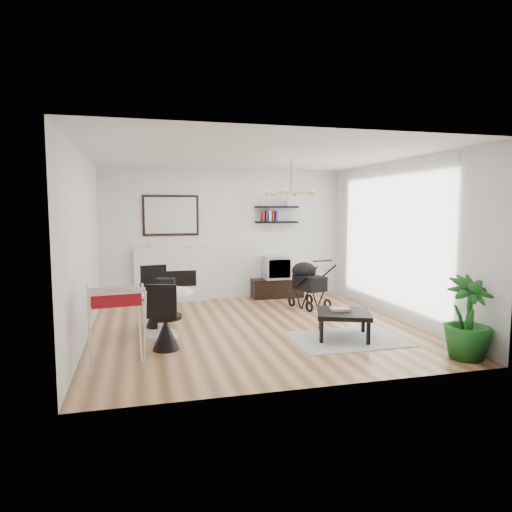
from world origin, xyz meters
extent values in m
plane|color=brown|center=(0.00, 0.00, 0.00)|extent=(5.00, 5.00, 0.00)
plane|color=white|center=(0.00, 0.00, 2.70)|extent=(5.00, 5.00, 0.00)
plane|color=white|center=(0.00, 2.50, 1.35)|extent=(5.00, 0.00, 5.00)
plane|color=white|center=(-2.50, 0.00, 1.35)|extent=(0.00, 5.00, 5.00)
plane|color=white|center=(2.50, 0.00, 1.35)|extent=(0.00, 5.00, 5.00)
cube|color=white|center=(2.40, 0.20, 1.35)|extent=(0.04, 3.60, 2.60)
cube|color=white|center=(-1.10, 2.42, 0.55)|extent=(1.50, 0.15, 1.10)
cube|color=black|center=(-1.10, 2.36, 0.48)|extent=(0.95, 0.06, 0.32)
cube|color=black|center=(-1.10, 2.48, 1.75)|extent=(1.12, 0.03, 0.82)
cube|color=white|center=(-1.10, 2.46, 1.75)|extent=(1.02, 0.01, 0.72)
cube|color=black|center=(1.09, 2.37, 1.60)|extent=(0.90, 0.25, 0.04)
cube|color=black|center=(1.09, 2.37, 1.92)|extent=(0.90, 0.25, 0.04)
cube|color=black|center=(1.09, 2.30, 0.20)|extent=(1.08, 0.38, 0.41)
cube|color=#B4B4B6|center=(1.07, 2.30, 0.65)|extent=(0.55, 0.48, 0.48)
cube|color=black|center=(1.07, 2.07, 0.65)|extent=(0.47, 0.01, 0.38)
cylinder|color=white|center=(-1.44, -0.13, 0.03)|extent=(0.50, 0.50, 0.05)
cylinder|color=white|center=(-1.44, -0.13, 0.35)|extent=(0.13, 0.13, 0.59)
cylinder|color=white|center=(-1.44, -0.13, 0.67)|extent=(0.93, 0.93, 0.04)
imported|color=black|center=(-1.56, -0.14, 0.69)|extent=(0.35, 0.32, 0.02)
cube|color=black|center=(-1.36, 0.05, 0.76)|extent=(0.29, 0.21, 0.16)
cube|color=silver|center=(-1.26, -0.27, 0.69)|extent=(0.39, 0.34, 0.01)
cylinder|color=white|center=(-1.72, 0.02, 0.74)|extent=(0.07, 0.07, 0.11)
cylinder|color=black|center=(-1.48, 0.48, 0.47)|extent=(0.46, 0.46, 0.05)
cone|color=black|center=(-1.48, 0.48, 0.22)|extent=(0.38, 0.38, 0.44)
cube|color=black|center=(-1.52, 0.69, 0.74)|extent=(0.42, 0.12, 0.47)
cylinder|color=black|center=(-1.42, -0.77, 0.45)|extent=(0.44, 0.44, 0.05)
cone|color=black|center=(-1.42, -0.77, 0.21)|extent=(0.36, 0.36, 0.42)
cube|color=black|center=(-1.48, -0.96, 0.70)|extent=(0.39, 0.15, 0.45)
cube|color=maroon|center=(-2.02, -1.35, 0.85)|extent=(0.59, 0.39, 0.15)
cube|color=black|center=(1.40, 1.20, 0.47)|extent=(0.55, 0.68, 0.28)
ellipsoid|color=black|center=(1.35, 1.37, 0.69)|extent=(0.47, 0.47, 0.34)
cylinder|color=black|center=(1.51, 0.84, 0.94)|extent=(0.42, 0.15, 0.03)
torus|color=black|center=(1.11, 1.40, 0.09)|extent=(0.11, 0.21, 0.21)
torus|color=black|center=(1.53, 1.53, 0.09)|extent=(0.11, 0.21, 0.21)
torus|color=black|center=(1.27, 0.88, 0.09)|extent=(0.11, 0.21, 0.21)
torus|color=black|center=(1.69, 1.00, 0.09)|extent=(0.11, 0.21, 0.21)
cube|color=#999999|center=(1.16, -0.94, 0.01)|extent=(1.60, 1.16, 0.01)
cube|color=black|center=(1.13, -0.86, 0.36)|extent=(0.97, 0.97, 0.06)
cube|color=black|center=(0.71, -1.04, 0.17)|extent=(0.04, 0.04, 0.32)
cube|color=black|center=(1.31, -1.28, 0.17)|extent=(0.04, 0.04, 0.32)
cube|color=black|center=(0.95, -0.44, 0.17)|extent=(0.04, 0.04, 0.32)
cube|color=black|center=(1.54, -0.68, 0.17)|extent=(0.04, 0.04, 0.32)
cube|color=red|center=(1.10, -0.80, 0.42)|extent=(0.31, 0.26, 0.04)
imported|color=#175319|center=(2.24, -2.09, 0.52)|extent=(0.59, 0.59, 1.05)
camera|label=1|loc=(-1.74, -6.85, 1.89)|focal=32.00mm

